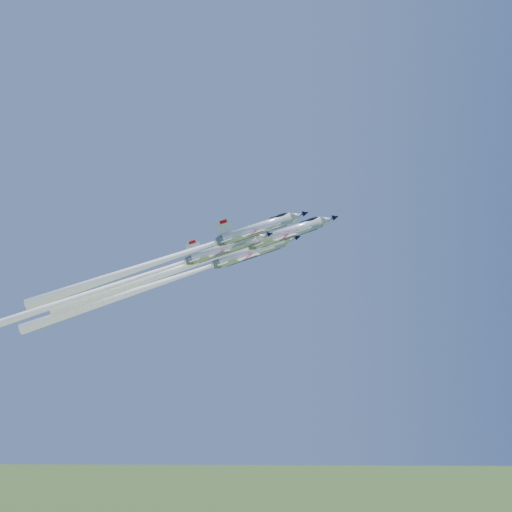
{
  "coord_description": "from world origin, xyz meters",
  "views": [
    {
      "loc": [
        2.48,
        -100.56,
        55.48
      ],
      "look_at": [
        0.0,
        0.0,
        77.39
      ],
      "focal_mm": 40.0,
      "sensor_mm": 36.0,
      "label": 1
    }
  ],
  "objects_px": {
    "jet_lead": "(207,260)",
    "jet_right": "(179,254)",
    "jet_left": "(173,279)",
    "jet_slot": "(95,292)"
  },
  "relations": [
    {
      "from": "jet_left",
      "to": "jet_lead",
      "type": "bearing_deg",
      "value": 34.67
    },
    {
      "from": "jet_right",
      "to": "jet_slot",
      "type": "distance_m",
      "value": 16.52
    },
    {
      "from": "jet_left",
      "to": "jet_slot",
      "type": "relative_size",
      "value": 0.84
    },
    {
      "from": "jet_lead",
      "to": "jet_slot",
      "type": "relative_size",
      "value": 0.82
    },
    {
      "from": "jet_lead",
      "to": "jet_right",
      "type": "height_order",
      "value": "jet_lead"
    },
    {
      "from": "jet_lead",
      "to": "jet_left",
      "type": "relative_size",
      "value": 0.97
    },
    {
      "from": "jet_right",
      "to": "jet_left",
      "type": "bearing_deg",
      "value": -176.52
    },
    {
      "from": "jet_lead",
      "to": "jet_slot",
      "type": "distance_m",
      "value": 20.4
    },
    {
      "from": "jet_left",
      "to": "jet_right",
      "type": "xyz_separation_m",
      "value": [
        3.27,
        -12.82,
        1.93
      ]
    },
    {
      "from": "jet_lead",
      "to": "jet_right",
      "type": "distance_m",
      "value": 6.91
    }
  ]
}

